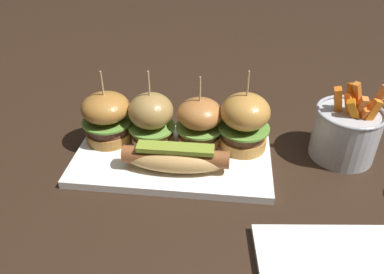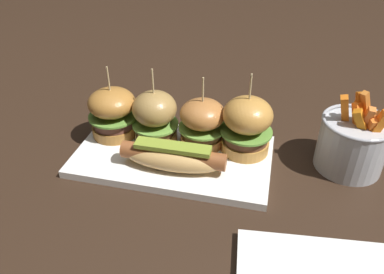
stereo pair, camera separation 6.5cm
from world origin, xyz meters
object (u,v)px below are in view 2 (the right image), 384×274
(platter_main, at_px, (173,156))
(slider_center_right, at_px, (202,122))
(hot_dog, at_px, (173,157))
(slider_far_right, at_px, (247,125))
(slider_center_left, at_px, (155,116))
(fries_bucket, at_px, (353,142))
(slider_far_left, at_px, (113,112))

(platter_main, relative_size, slider_center_right, 2.61)
(hot_dog, xyz_separation_m, slider_far_right, (0.11, 0.08, 0.03))
(platter_main, distance_m, hot_dog, 0.05)
(slider_center_left, relative_size, slider_center_right, 1.07)
(slider_far_right, bearing_deg, slider_center_right, 177.02)
(slider_center_left, relative_size, fries_bucket, 0.97)
(slider_center_left, distance_m, slider_center_right, 0.09)
(platter_main, height_order, slider_center_right, slider_center_right)
(slider_far_left, bearing_deg, slider_center_left, 0.04)
(platter_main, height_order, hot_dog, hot_dog)
(fries_bucket, bearing_deg, slider_far_right, -175.98)
(slider_far_left, relative_size, slider_center_left, 0.97)
(slider_far_left, distance_m, slider_far_right, 0.25)
(slider_far_left, xyz_separation_m, slider_center_right, (0.17, 0.01, -0.00))
(slider_far_right, bearing_deg, fries_bucket, 4.02)
(hot_dog, bearing_deg, slider_far_left, 150.74)
(platter_main, bearing_deg, slider_far_left, 163.91)
(slider_center_right, bearing_deg, slider_far_left, -177.71)
(slider_center_left, relative_size, slider_far_right, 0.95)
(platter_main, xyz_separation_m, fries_bucket, (0.30, 0.05, 0.04))
(slider_far_left, bearing_deg, slider_center_right, 2.29)
(slider_center_right, distance_m, slider_far_right, 0.08)
(platter_main, distance_m, fries_bucket, 0.31)
(hot_dog, height_order, slider_center_right, slider_center_right)
(hot_dog, bearing_deg, slider_center_left, 125.50)
(slider_far_left, distance_m, slider_center_right, 0.17)
(platter_main, height_order, slider_far_right, slider_far_right)
(slider_center_right, xyz_separation_m, slider_far_right, (0.08, -0.00, 0.01))
(platter_main, distance_m, slider_center_left, 0.08)
(fries_bucket, bearing_deg, platter_main, -170.38)
(slider_far_left, height_order, slider_center_left, slider_center_left)
(slider_far_left, distance_m, fries_bucket, 0.43)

